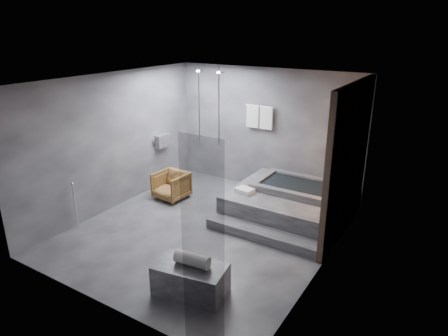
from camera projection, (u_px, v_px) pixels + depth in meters
The scene contains 7 objects.
room at pixel (231, 142), 6.96m from camera, with size 5.00×5.04×2.82m.
tub_deck at pixel (288, 203), 8.10m from camera, with size 2.20×2.00×0.50m, color #37373A.
tub_step at pixel (262, 234), 7.21m from camera, with size 2.20×0.36×0.18m, color #37373A.
concrete_bench at pixel (191, 279), 5.71m from camera, with size 1.02×0.56×0.46m, color #303032.
driftwood_chair at pixel (171, 186), 8.84m from camera, with size 0.65×0.67×0.61m, color #452B11.
rolled_towel at pixel (192, 259), 5.61m from camera, with size 0.19×0.19×0.52m, color silver.
deck_towel at pixel (245, 190), 7.97m from camera, with size 0.34×0.25×0.09m, color white.
Camera 1 is at (3.82, -5.52, 3.66)m, focal length 32.00 mm.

